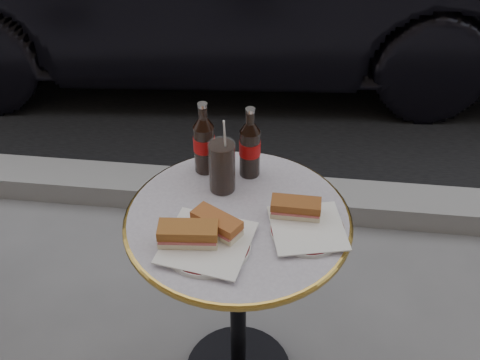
# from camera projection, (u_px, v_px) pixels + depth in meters

# --- Properties ---
(curb) EXTENTS (40.00, 0.20, 0.12)m
(curb) POSITION_uv_depth(u_px,v_px,m) (262.00, 196.00, 2.75)
(curb) COLOR gray
(curb) RESTS_ON ground
(bistro_table) EXTENTS (0.62, 0.62, 0.73)m
(bistro_table) POSITION_uv_depth(u_px,v_px,m) (238.00, 305.00, 1.85)
(bistro_table) COLOR #BAB2C4
(bistro_table) RESTS_ON ground
(plate_left) EXTENTS (0.29, 0.29, 0.01)m
(plate_left) POSITION_uv_depth(u_px,v_px,m) (207.00, 245.00, 1.53)
(plate_left) COLOR silver
(plate_left) RESTS_ON bistro_table
(plate_right) EXTENTS (0.21, 0.21, 0.01)m
(plate_right) POSITION_uv_depth(u_px,v_px,m) (307.00, 230.00, 1.58)
(plate_right) COLOR silver
(plate_right) RESTS_ON bistro_table
(sandwich_left_a) EXTENTS (0.16, 0.08, 0.05)m
(sandwich_left_a) POSITION_uv_depth(u_px,v_px,m) (188.00, 235.00, 1.51)
(sandwich_left_a) COLOR #9A5A27
(sandwich_left_a) RESTS_ON plate_left
(sandwich_left_b) EXTENTS (0.15, 0.12, 0.05)m
(sandwich_left_b) POSITION_uv_depth(u_px,v_px,m) (217.00, 224.00, 1.55)
(sandwich_left_b) COLOR #A25629
(sandwich_left_b) RESTS_ON plate_left
(sandwich_right) EXTENTS (0.13, 0.06, 0.05)m
(sandwich_right) POSITION_uv_depth(u_px,v_px,m) (296.00, 209.00, 1.60)
(sandwich_right) COLOR brown
(sandwich_right) RESTS_ON plate_right
(cola_bottle_left) EXTENTS (0.07, 0.07, 0.23)m
(cola_bottle_left) POSITION_uv_depth(u_px,v_px,m) (204.00, 138.00, 1.72)
(cola_bottle_left) COLOR black
(cola_bottle_left) RESTS_ON bistro_table
(cola_bottle_right) EXTENTS (0.08, 0.08, 0.22)m
(cola_bottle_right) POSITION_uv_depth(u_px,v_px,m) (250.00, 142.00, 1.71)
(cola_bottle_right) COLOR black
(cola_bottle_right) RESTS_ON bistro_table
(cola_glass) EXTENTS (0.09, 0.09, 0.16)m
(cola_glass) POSITION_uv_depth(u_px,v_px,m) (222.00, 166.00, 1.67)
(cola_glass) COLOR black
(cola_glass) RESTS_ON bistro_table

